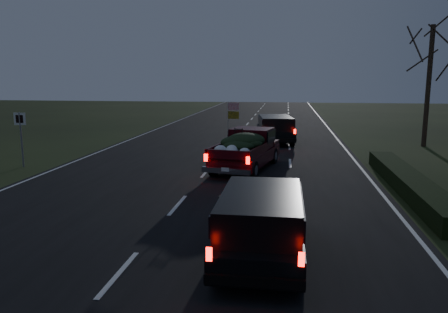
# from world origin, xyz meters

# --- Properties ---
(ground) EXTENTS (120.00, 120.00, 0.00)m
(ground) POSITION_xyz_m (0.00, 0.00, 0.00)
(ground) COLOR black
(ground) RESTS_ON ground
(road_asphalt) EXTENTS (14.00, 120.00, 0.02)m
(road_asphalt) POSITION_xyz_m (0.00, 0.00, 0.01)
(road_asphalt) COLOR black
(road_asphalt) RESTS_ON ground
(hedge_row) EXTENTS (1.00, 10.00, 0.60)m
(hedge_row) POSITION_xyz_m (7.80, 3.00, 0.30)
(hedge_row) COLOR black
(hedge_row) RESTS_ON ground
(route_sign) EXTENTS (0.55, 0.08, 2.50)m
(route_sign) POSITION_xyz_m (-8.50, 5.00, 1.66)
(route_sign) COLOR gray
(route_sign) RESTS_ON ground
(bare_tree_far) EXTENTS (3.60, 3.60, 7.00)m
(bare_tree_far) POSITION_xyz_m (11.50, 14.00, 5.23)
(bare_tree_far) COLOR black
(bare_tree_far) RESTS_ON ground
(pickup_truck) EXTENTS (2.86, 5.28, 2.63)m
(pickup_truck) POSITION_xyz_m (1.64, 5.97, 0.98)
(pickup_truck) COLOR #3C080F
(pickup_truck) RESTS_ON ground
(lead_suv) EXTENTS (2.58, 4.94, 1.36)m
(lead_suv) POSITION_xyz_m (2.70, 14.20, 1.03)
(lead_suv) COLOR black
(lead_suv) RESTS_ON ground
(rear_suv) EXTENTS (2.02, 4.36, 1.25)m
(rear_suv) POSITION_xyz_m (2.87, -3.77, 0.95)
(rear_suv) COLOR black
(rear_suv) RESTS_ON ground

